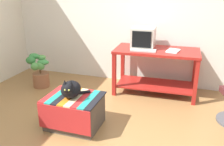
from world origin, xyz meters
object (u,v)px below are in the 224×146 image
object	(u,v)px
tv_monitor	(143,38)
keyboard	(143,50)
desk	(156,64)
ottoman_with_blanket	(74,111)
potted_plant	(40,72)
book	(173,51)
cat	(71,89)

from	to	relation	value
tv_monitor	keyboard	world-z (taller)	tv_monitor
desk	ottoman_with_blanket	xyz separation A→B (m)	(-0.82, -1.39, -0.31)
potted_plant	ottoman_with_blanket	bearing A→B (deg)	-40.20
ottoman_with_blanket	potted_plant	distance (m)	1.55
book	cat	world-z (taller)	book
keyboard	desk	bearing A→B (deg)	36.30
desk	keyboard	distance (m)	0.35
keyboard	book	size ratio (longest dim) A/B	1.61
desk	tv_monitor	size ratio (longest dim) A/B	3.39
desk	cat	xyz separation A→B (m)	(-0.84, -1.42, 0.01)
tv_monitor	desk	bearing A→B (deg)	-17.73
tv_monitor	book	xyz separation A→B (m)	(0.50, -0.11, -0.15)
book	cat	xyz separation A→B (m)	(-1.10, -1.38, -0.24)
cat	ottoman_with_blanket	bearing A→B (deg)	41.65
keyboard	cat	size ratio (longest dim) A/B	1.03
desk	tv_monitor	world-z (taller)	tv_monitor
tv_monitor	book	world-z (taller)	tv_monitor
desk	ottoman_with_blanket	world-z (taller)	desk
desk	cat	bearing A→B (deg)	-122.89
desk	keyboard	size ratio (longest dim) A/B	3.44
desk	book	size ratio (longest dim) A/B	5.56
cat	potted_plant	world-z (taller)	cat
book	potted_plant	world-z (taller)	book
ottoman_with_blanket	book	bearing A→B (deg)	51.32
ottoman_with_blanket	cat	size ratio (longest dim) A/B	1.80
ottoman_with_blanket	potted_plant	size ratio (longest dim) A/B	1.15
keyboard	ottoman_with_blanket	distance (m)	1.49
tv_monitor	cat	bearing A→B (deg)	-114.17
tv_monitor	cat	size ratio (longest dim) A/B	1.05
tv_monitor	book	size ratio (longest dim) A/B	1.64
desk	potted_plant	size ratio (longest dim) A/B	2.28
book	cat	bearing A→B (deg)	-117.66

